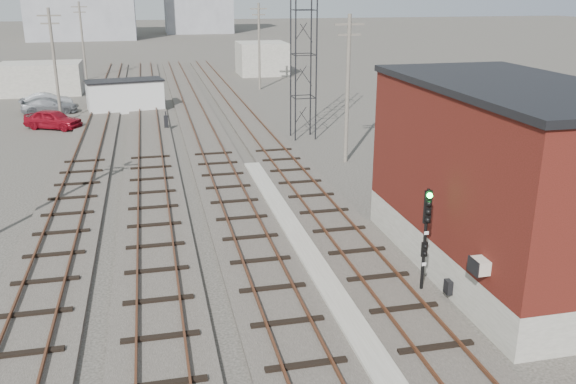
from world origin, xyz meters
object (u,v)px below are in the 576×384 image
object	(u,v)px
signal_mast	(426,234)
site_trailer	(125,95)
car_silver	(48,101)
switch_stand	(166,122)
car_red	(53,119)
car_grey	(49,106)

from	to	relation	value
signal_mast	site_trailer	distance (m)	39.36
car_silver	switch_stand	bearing A→B (deg)	-148.32
switch_stand	car_red	world-z (taller)	car_red
switch_stand	signal_mast	bearing A→B (deg)	-71.33
signal_mast	car_red	size ratio (longest dim) A/B	0.89
switch_stand	car_red	xyz separation A→B (m)	(-8.56, 2.40, 0.12)
switch_stand	site_trailer	bearing A→B (deg)	113.96
signal_mast	car_grey	xyz separation A→B (m)	(-17.60, 38.26, -1.63)
switch_stand	car_silver	xyz separation A→B (m)	(-10.18, 11.47, 0.08)
site_trailer	switch_stand	bearing A→B (deg)	-79.76
site_trailer	car_red	world-z (taller)	site_trailer
car_red	car_grey	xyz separation A→B (m)	(-1.17, 6.68, -0.08)
car_red	signal_mast	bearing A→B (deg)	-125.49
car_silver	car_grey	world-z (taller)	car_silver
site_trailer	car_silver	xyz separation A→B (m)	(-6.99, 2.89, -0.70)
switch_stand	car_silver	bearing A→B (deg)	135.17
site_trailer	car_red	xyz separation A→B (m)	(-5.37, -6.18, -0.65)
signal_mast	car_red	world-z (taller)	signal_mast
switch_stand	site_trailer	xyz separation A→B (m)	(-3.19, 8.58, 0.77)
site_trailer	car_red	bearing A→B (deg)	-141.12
car_red	car_grey	world-z (taller)	car_red
car_silver	car_grey	size ratio (longest dim) A/B	0.92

